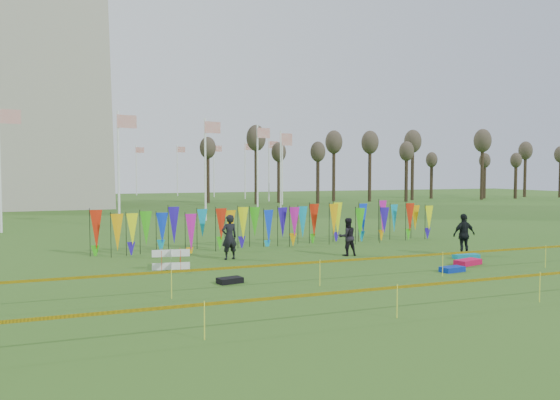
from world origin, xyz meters
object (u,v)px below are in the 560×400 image
object	(u,v)px
person_mid	(347,237)
kite_bag_teal	(466,256)
box_kite	(171,260)
kite_bag_red	(468,262)
kite_bag_black	(230,280)
kite_bag_blue	(452,269)
person_left	(229,237)
person_right	(464,235)

from	to	relation	value
person_mid	kite_bag_teal	size ratio (longest dim) A/B	1.60
box_kite	kite_bag_red	world-z (taller)	box_kite
kite_bag_black	kite_bag_blue	bearing A→B (deg)	-6.54
box_kite	person_mid	size ratio (longest dim) A/B	0.47
box_kite	kite_bag_red	size ratio (longest dim) A/B	0.67
person_left	kite_bag_black	distance (m)	5.17
kite_bag_teal	box_kite	bearing A→B (deg)	171.70
box_kite	person_left	xyz separation A→B (m)	(2.83, 1.68, 0.57)
person_left	kite_bag_teal	bearing A→B (deg)	151.65
person_left	kite_bag_blue	distance (m)	9.35
kite_bag_blue	kite_bag_black	xyz separation A→B (m)	(-8.57, 0.98, -0.00)
person_right	kite_bag_teal	xyz separation A→B (m)	(-0.47, -0.73, -0.86)
kite_bag_blue	kite_bag_black	size ratio (longest dim) A/B	1.12
person_mid	kite_bag_black	xyz separation A→B (m)	(-6.69, -4.03, -0.77)
person_left	kite_bag_blue	xyz separation A→B (m)	(7.21, -5.89, -0.89)
box_kite	kite_bag_black	bearing A→B (deg)	-65.50
person_mid	kite_bag_red	xyz separation A→B (m)	(3.49, -3.97, -0.76)
box_kite	person_right	world-z (taller)	person_right
kite_bag_red	kite_bag_black	bearing A→B (deg)	-179.67
box_kite	kite_bag_teal	distance (m)	12.80
person_mid	kite_bag_red	size ratio (longest dim) A/B	1.43
person_left	person_right	world-z (taller)	person_left
person_left	kite_bag_blue	bearing A→B (deg)	132.13
box_kite	person_mid	distance (m)	8.21
box_kite	kite_bag_teal	world-z (taller)	box_kite
kite_bag_red	person_left	bearing A→B (deg)	151.21
person_left	kite_bag_red	xyz separation A→B (m)	(8.83, -4.85, -0.87)
person_mid	kite_bag_teal	bearing A→B (deg)	153.05
person_right	kite_bag_teal	size ratio (longest dim) A/B	1.79
person_mid	box_kite	bearing A→B (deg)	9.11
box_kite	person_left	size ratio (longest dim) A/B	0.42
box_kite	kite_bag_red	bearing A→B (deg)	-15.20
box_kite	person_right	bearing A→B (deg)	-4.87
person_mid	kite_bag_blue	bearing A→B (deg)	114.03
kite_bag_blue	person_mid	bearing A→B (deg)	110.52
kite_bag_black	person_mid	bearing A→B (deg)	31.03
box_kite	kite_bag_black	xyz separation A→B (m)	(1.47, -3.23, -0.31)
person_left	person_mid	xyz separation A→B (m)	(5.33, -0.88, -0.12)
kite_bag_black	person_right	bearing A→B (deg)	10.24
kite_bag_red	kite_bag_blue	bearing A→B (deg)	-147.21
person_left	kite_bag_black	xyz separation A→B (m)	(-1.36, -4.91, -0.89)
person_right	kite_bag_red	bearing A→B (deg)	56.08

